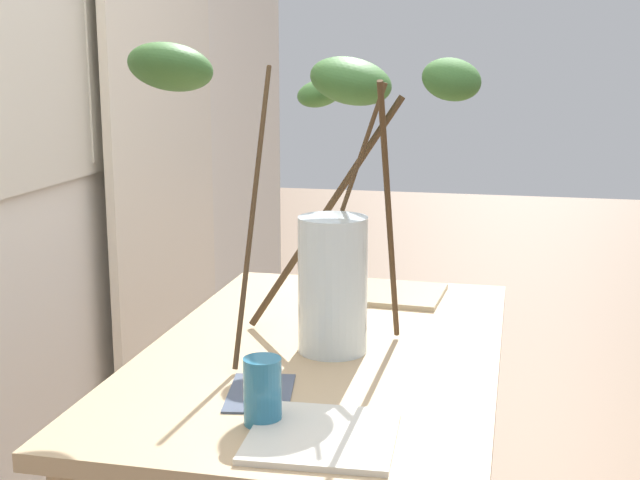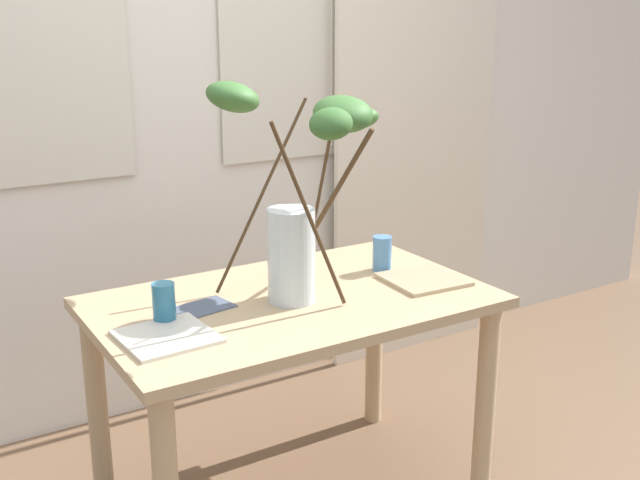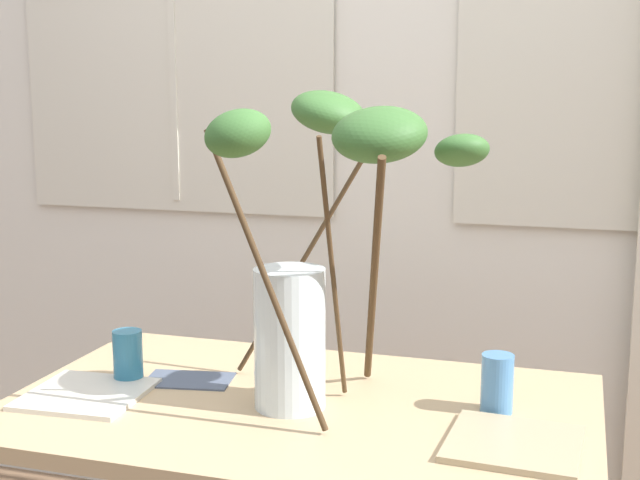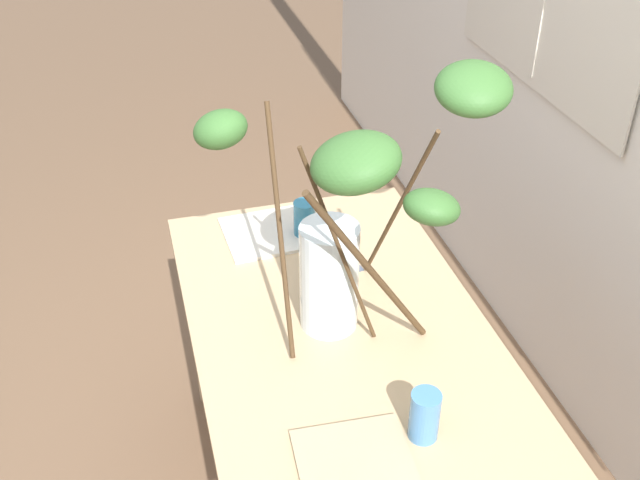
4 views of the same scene
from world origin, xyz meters
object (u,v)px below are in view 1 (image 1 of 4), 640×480
Objects in this scene: drinking_glass_blue_right at (330,275)px; plate_square_left at (323,436)px; dining_table at (323,401)px; vase_with_branches at (315,183)px; drinking_glass_blue_left at (263,391)px; plate_square_right at (396,294)px.

plate_square_left is at bearing -168.72° from drinking_glass_blue_right.
dining_table is 5.06× the size of plate_square_left.
drinking_glass_blue_left is at bearing -178.40° from vase_with_branches.
vase_with_branches is 6.32× the size of drinking_glass_blue_left.
plate_square_left is (-0.85, -0.17, -0.06)m from drinking_glass_blue_right.
drinking_glass_blue_right is at bearing 106.49° from plate_square_right.
dining_table is at bearing -2.17° from drinking_glass_blue_left.
drinking_glass_blue_right is 0.18m from plate_square_right.
plate_square_left is (-0.45, -0.10, 0.13)m from dining_table.
drinking_glass_blue_right reaches higher than dining_table.
drinking_glass_blue_right is 0.87m from plate_square_left.
dining_table is 0.45m from drinking_glass_blue_left.
vase_with_branches reaches higher than drinking_glass_blue_left.
drinking_glass_blue_right reaches higher than plate_square_left.
plate_square_right is (0.41, -0.12, -0.35)m from vase_with_branches.
dining_table is 10.08× the size of drinking_glass_blue_right.
drinking_glass_blue_left reaches higher than plate_square_right.
drinking_glass_blue_left is (-0.45, -0.01, -0.30)m from vase_with_branches.
plate_square_right reaches higher than plate_square_left.
plate_square_right is at bearing -16.73° from vase_with_branches.
vase_with_branches reaches higher than plate_square_left.
drinking_glass_blue_right is 0.51× the size of plate_square_right.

